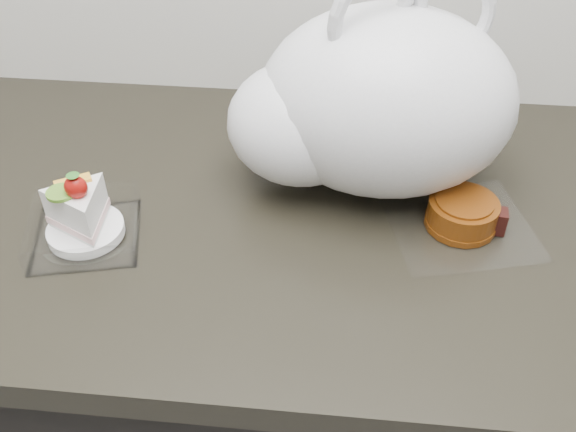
# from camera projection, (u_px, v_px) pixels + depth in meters

# --- Properties ---
(counter) EXTENTS (2.04, 0.64, 0.90)m
(counter) POSITION_uv_depth(u_px,v_px,m) (302.00, 396.00, 1.17)
(counter) COLOR black
(counter) RESTS_ON ground
(cake_tray) EXTENTS (0.16, 0.16, 0.10)m
(cake_tray) POSITION_uv_depth(u_px,v_px,m) (83.00, 220.00, 0.81)
(cake_tray) COLOR white
(cake_tray) RESTS_ON counter
(mooncake_wrap) EXTENTS (0.22, 0.21, 0.04)m
(mooncake_wrap) POSITION_uv_depth(u_px,v_px,m) (463.00, 216.00, 0.84)
(mooncake_wrap) COLOR white
(mooncake_wrap) RESTS_ON counter
(plastic_bag) EXTENTS (0.44, 0.37, 0.31)m
(plastic_bag) POSITION_uv_depth(u_px,v_px,m) (369.00, 105.00, 0.84)
(plastic_bag) COLOR white
(plastic_bag) RESTS_ON counter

